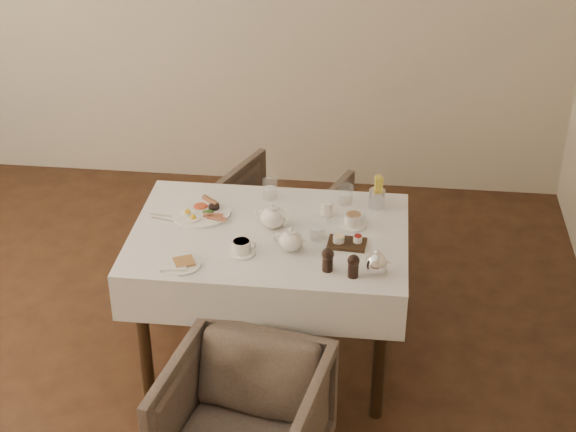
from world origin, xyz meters
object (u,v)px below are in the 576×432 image
Objects in this scene: breakfast_plate at (202,211)px; armchair_far at (281,222)px; armchair_near at (244,425)px; table at (269,253)px; teapot_centre at (273,215)px.

armchair_far is at bearing 44.78° from breakfast_plate.
armchair_far is 0.91m from breakfast_plate.
breakfast_plate reaches higher than armchair_near.
table is 1.97× the size of armchair_near.
breakfast_plate is (-0.35, 0.14, 0.13)m from table.
teapot_centre reaches higher than breakfast_plate.
table is 0.19m from teapot_centre.
breakfast_plate is at bearing -177.94° from teapot_centre.
breakfast_plate is 1.77× the size of teapot_centre.
breakfast_plate is at bearing 89.50° from armchair_far.
table reaches higher than armchair_near.
armchair_far is at bearing 111.01° from teapot_centre.
armchair_far is 0.97m from teapot_centre.
armchair_far is 3.94× the size of teapot_centre.
armchair_far is 2.23× the size of breakfast_plate.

